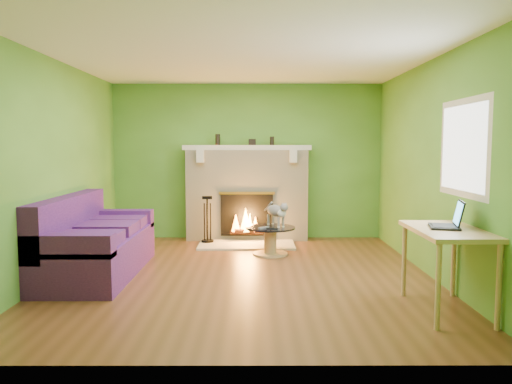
# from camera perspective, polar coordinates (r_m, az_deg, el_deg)

# --- Properties ---
(floor) EXTENTS (5.00, 5.00, 0.00)m
(floor) POSITION_cam_1_polar(r_m,az_deg,el_deg) (6.15, -1.38, -9.49)
(floor) COLOR brown
(floor) RESTS_ON ground
(ceiling) EXTENTS (5.00, 5.00, 0.00)m
(ceiling) POSITION_cam_1_polar(r_m,az_deg,el_deg) (6.03, -1.44, 15.13)
(ceiling) COLOR white
(ceiling) RESTS_ON wall_back
(wall_back) EXTENTS (5.00, 0.00, 5.00)m
(wall_back) POSITION_cam_1_polar(r_m,az_deg,el_deg) (8.45, -1.02, 3.49)
(wall_back) COLOR #457E29
(wall_back) RESTS_ON floor
(wall_front) EXTENTS (5.00, 0.00, 5.00)m
(wall_front) POSITION_cam_1_polar(r_m,az_deg,el_deg) (3.46, -2.35, 0.78)
(wall_front) COLOR #457E29
(wall_front) RESTS_ON floor
(wall_left) EXTENTS (0.00, 5.00, 5.00)m
(wall_left) POSITION_cam_1_polar(r_m,az_deg,el_deg) (6.41, -21.96, 2.50)
(wall_left) COLOR #457E29
(wall_left) RESTS_ON floor
(wall_right) EXTENTS (0.00, 5.00, 5.00)m
(wall_right) POSITION_cam_1_polar(r_m,az_deg,el_deg) (6.32, 19.48, 2.55)
(wall_right) COLOR #457E29
(wall_right) RESTS_ON floor
(window_frame) EXTENTS (0.00, 1.20, 1.20)m
(window_frame) POSITION_cam_1_polar(r_m,az_deg,el_deg) (5.47, 22.62, 4.67)
(window_frame) COLOR silver
(window_frame) RESTS_ON wall_right
(window_pane) EXTENTS (0.00, 1.06, 1.06)m
(window_pane) POSITION_cam_1_polar(r_m,az_deg,el_deg) (5.46, 22.54, 4.68)
(window_pane) COLOR white
(window_pane) RESTS_ON wall_right
(fireplace) EXTENTS (2.10, 0.46, 1.58)m
(fireplace) POSITION_cam_1_polar(r_m,az_deg,el_deg) (8.30, -1.03, -0.20)
(fireplace) COLOR beige
(fireplace) RESTS_ON floor
(hearth) EXTENTS (1.50, 0.75, 0.03)m
(hearth) POSITION_cam_1_polar(r_m,az_deg,el_deg) (7.90, -1.09, -6.04)
(hearth) COLOR beige
(hearth) RESTS_ON floor
(mantel) EXTENTS (2.10, 0.28, 0.08)m
(mantel) POSITION_cam_1_polar(r_m,az_deg,el_deg) (8.24, -1.04, 5.11)
(mantel) COLOR beige
(mantel) RESTS_ON fireplace
(sofa) EXTENTS (0.97, 2.14, 0.96)m
(sofa) POSITION_cam_1_polar(r_m,az_deg,el_deg) (6.45, -18.19, -5.68)
(sofa) COLOR #3E185C
(sofa) RESTS_ON floor
(coffee_table) EXTENTS (0.72, 0.72, 0.41)m
(coffee_table) POSITION_cam_1_polar(r_m,az_deg,el_deg) (7.22, 1.64, -5.35)
(coffee_table) COLOR tan
(coffee_table) RESTS_ON floor
(desk) EXTENTS (0.62, 1.08, 0.80)m
(desk) POSITION_cam_1_polar(r_m,az_deg,el_deg) (5.04, 21.08, -5.02)
(desk) COLOR tan
(desk) RESTS_ON floor
(cat) EXTENTS (0.47, 0.62, 0.37)m
(cat) POSITION_cam_1_polar(r_m,az_deg,el_deg) (7.22, 2.27, -2.49)
(cat) COLOR slate
(cat) RESTS_ON coffee_table
(remote_silver) EXTENTS (0.16, 0.14, 0.02)m
(remote_silver) POSITION_cam_1_polar(r_m,az_deg,el_deg) (7.07, 0.86, -4.09)
(remote_silver) COLOR gray
(remote_silver) RESTS_ON coffee_table
(remote_black) EXTENTS (0.16, 0.05, 0.02)m
(remote_black) POSITION_cam_1_polar(r_m,az_deg,el_deg) (7.02, 1.85, -4.17)
(remote_black) COLOR black
(remote_black) RESTS_ON coffee_table
(laptop) EXTENTS (0.38, 0.41, 0.26)m
(laptop) POSITION_cam_1_polar(r_m,az_deg,el_deg) (5.05, 20.75, -2.38)
(laptop) COLOR black
(laptop) RESTS_ON desk
(fire_tools) EXTENTS (0.20, 0.20, 0.74)m
(fire_tools) POSITION_cam_1_polar(r_m,az_deg,el_deg) (8.02, -5.58, -3.09)
(fire_tools) COLOR black
(fire_tools) RESTS_ON hearth
(mantel_vase_left) EXTENTS (0.08, 0.08, 0.18)m
(mantel_vase_left) POSITION_cam_1_polar(r_m,az_deg,el_deg) (8.29, -4.40, 5.99)
(mantel_vase_left) COLOR black
(mantel_vase_left) RESTS_ON mantel
(mantel_vase_right) EXTENTS (0.07, 0.07, 0.14)m
(mantel_vase_right) POSITION_cam_1_polar(r_m,az_deg,el_deg) (8.28, 1.84, 5.87)
(mantel_vase_right) COLOR black
(mantel_vase_right) RESTS_ON mantel
(mantel_box) EXTENTS (0.12, 0.08, 0.10)m
(mantel_box) POSITION_cam_1_polar(r_m,az_deg,el_deg) (8.27, -0.43, 5.73)
(mantel_box) COLOR black
(mantel_box) RESTS_ON mantel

